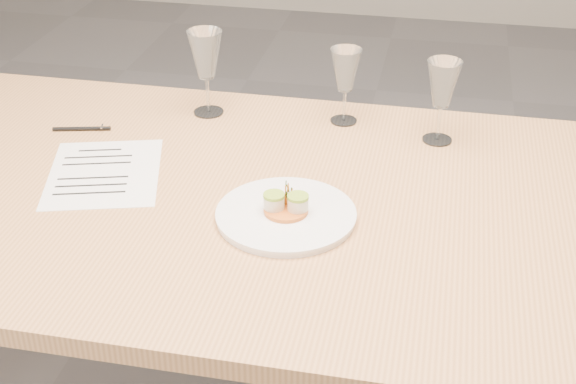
% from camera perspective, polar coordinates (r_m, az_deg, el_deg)
% --- Properties ---
extents(dining_table, '(2.40, 1.00, 0.75)m').
position_cam_1_polar(dining_table, '(1.70, -0.87, -2.25)').
color(dining_table, tan).
rests_on(dining_table, ground).
extents(dinner_plate, '(0.28, 0.28, 0.07)m').
position_cam_1_polar(dinner_plate, '(1.58, -0.13, -1.56)').
color(dinner_plate, white).
rests_on(dinner_plate, dining_table).
extents(recipe_sheet, '(0.31, 0.36, 0.00)m').
position_cam_1_polar(recipe_sheet, '(1.79, -12.96, 1.33)').
color(recipe_sheet, white).
rests_on(recipe_sheet, dining_table).
extents(ballpoint_pen, '(0.14, 0.05, 0.01)m').
position_cam_1_polar(ballpoint_pen, '(2.00, -14.44, 4.38)').
color(ballpoint_pen, black).
rests_on(ballpoint_pen, dining_table).
extents(wine_glass_0, '(0.09, 0.09, 0.21)m').
position_cam_1_polar(wine_glass_0, '(1.98, -5.88, 9.57)').
color(wine_glass_0, white).
rests_on(wine_glass_0, dining_table).
extents(wine_glass_1, '(0.08, 0.08, 0.19)m').
position_cam_1_polar(wine_glass_1, '(1.93, 4.11, 8.53)').
color(wine_glass_1, white).
rests_on(wine_glass_1, dining_table).
extents(wine_glass_2, '(0.08, 0.08, 0.20)m').
position_cam_1_polar(wine_glass_2, '(1.86, 10.94, 7.43)').
color(wine_glass_2, white).
rests_on(wine_glass_2, dining_table).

